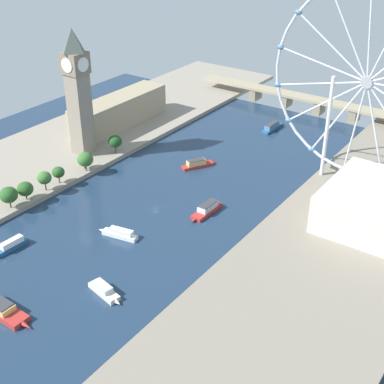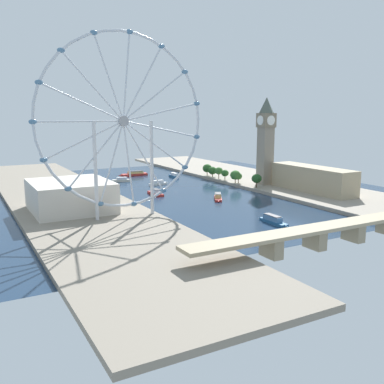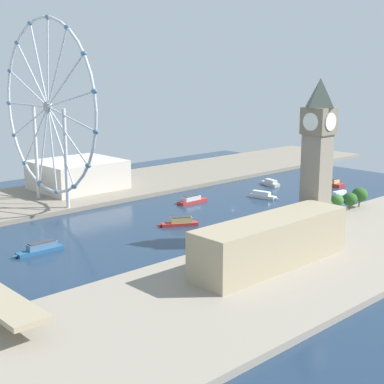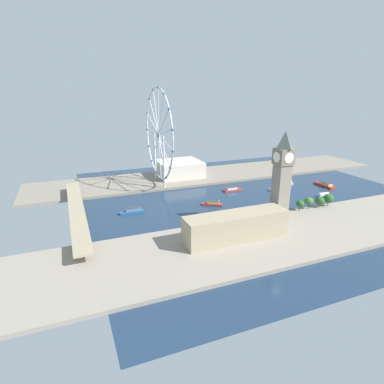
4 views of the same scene
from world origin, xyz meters
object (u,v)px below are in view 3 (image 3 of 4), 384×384
at_px(tour_boat_0, 40,248).
at_px(tour_boat_4, 340,195).
at_px(clock_tower, 317,156).
at_px(tour_boat_1, 326,182).
at_px(tour_boat_3, 192,200).
at_px(parliament_block, 272,242).
at_px(riverside_hall, 78,174).
at_px(tour_boat_2, 180,222).
at_px(tour_boat_6, 270,183).
at_px(ferris_wheel, 48,108).
at_px(tour_boat_5, 263,195).

xyz_separation_m(tour_boat_0, tour_boat_4, (-35.14, -220.77, -0.06)).
xyz_separation_m(clock_tower, tour_boat_1, (84.38, -136.90, -44.95)).
bearing_deg(tour_boat_1, tour_boat_3, 77.86).
relative_size(tour_boat_0, tour_boat_1, 0.81).
xyz_separation_m(parliament_block, tour_boat_4, (62.60, -155.11, -11.98)).
bearing_deg(riverside_hall, tour_boat_2, 177.27).
distance_m(parliament_block, tour_boat_6, 199.30).
xyz_separation_m(riverside_hall, tour_boat_6, (-82.91, -126.88, -11.70)).
height_order(clock_tower, tour_boat_3, clock_tower).
bearing_deg(tour_boat_2, riverside_hall, -62.60).
height_order(ferris_wheel, tour_boat_3, ferris_wheel).
distance_m(clock_tower, ferris_wheel, 180.71).
xyz_separation_m(clock_tower, tour_boat_3, (111.77, -14.18, -44.95)).
bearing_deg(tour_boat_0, tour_boat_2, 174.59).
height_order(tour_boat_3, tour_boat_5, tour_boat_3).
bearing_deg(tour_boat_2, tour_boat_0, 23.10).
height_order(parliament_block, tour_boat_0, parliament_block).
bearing_deg(tour_boat_4, tour_boat_3, 147.27).
xyz_separation_m(tour_boat_1, tour_boat_2, (-10.41, 168.13, -0.05)).
height_order(riverside_hall, tour_boat_2, riverside_hall).
distance_m(tour_boat_3, tour_boat_4, 108.67).
bearing_deg(riverside_hall, tour_boat_0, 140.52).
relative_size(clock_tower, riverside_hall, 1.41).
xyz_separation_m(tour_boat_1, tour_boat_5, (3.13, 74.96, -0.16)).
relative_size(ferris_wheel, tour_boat_1, 3.44).
bearing_deg(tour_boat_6, tour_boat_3, 103.08).
relative_size(parliament_block, tour_boat_3, 3.27).
bearing_deg(parliament_block, riverside_hall, -7.20).
height_order(ferris_wheel, tour_boat_6, ferris_wheel).
relative_size(parliament_block, tour_boat_1, 2.47).
bearing_deg(tour_boat_3, tour_boat_1, -11.82).
xyz_separation_m(tour_boat_0, tour_boat_5, (2.89, -179.49, -0.21)).
relative_size(parliament_block, ferris_wheel, 0.72).
bearing_deg(tour_boat_6, parliament_block, 141.47).
xyz_separation_m(ferris_wheel, riverside_hall, (28.18, -37.51, -52.95)).
relative_size(tour_boat_2, tour_boat_4, 1.08).
distance_m(clock_tower, riverside_hall, 200.91).
distance_m(ferris_wheel, tour_boat_1, 226.08).
distance_m(ferris_wheel, tour_boat_5, 162.11).
bearing_deg(clock_tower, parliament_block, 104.20).
height_order(tour_boat_1, tour_boat_5, tour_boat_1).
xyz_separation_m(ferris_wheel, tour_boat_0, (-83.67, 54.64, -64.34)).
xyz_separation_m(parliament_block, tour_boat_3, (124.89, -66.07, -11.98)).
bearing_deg(tour_boat_6, tour_boat_0, 109.44).
bearing_deg(clock_tower, tour_boat_2, 22.89).
xyz_separation_m(tour_boat_1, tour_boat_4, (-34.90, 33.67, -0.00)).
xyz_separation_m(parliament_block, ferris_wheel, (181.41, 11.02, 52.41)).
xyz_separation_m(parliament_block, riverside_hall, (209.59, -26.49, -0.53)).
bearing_deg(tour_boat_1, clock_tower, 122.09).
xyz_separation_m(clock_tower, tour_boat_0, (84.61, 117.55, -44.90)).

